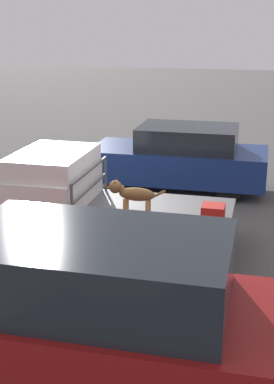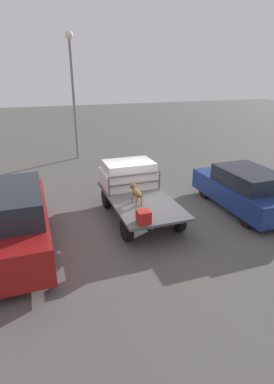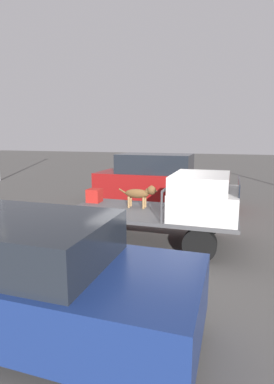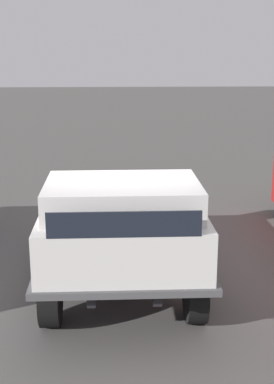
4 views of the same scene
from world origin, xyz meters
name	(u,v)px [view 4 (image 4 of 4)]	position (x,y,z in m)	size (l,w,h in m)	color
ground_plane	(121,279)	(0.00, 0.00, 0.00)	(80.00, 80.00, 0.00)	#514F4C
flatbed_truck	(121,241)	(0.00, 0.00, 0.59)	(4.19, 2.09, 0.79)	black
truck_cab	(123,226)	(1.27, 0.00, 1.25)	(1.49, 1.97, 0.98)	silver
truck_headboard	(122,206)	(0.48, 0.00, 1.26)	(0.04, 1.97, 0.70)	#4C4C4F
dog	(137,196)	(-0.34, 0.25, 1.17)	(1.06, 0.24, 0.63)	#9E7547
cargo_crate	(149,184)	(-1.81, 0.52, 0.97)	(0.37, 0.37, 0.37)	#AD1E19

